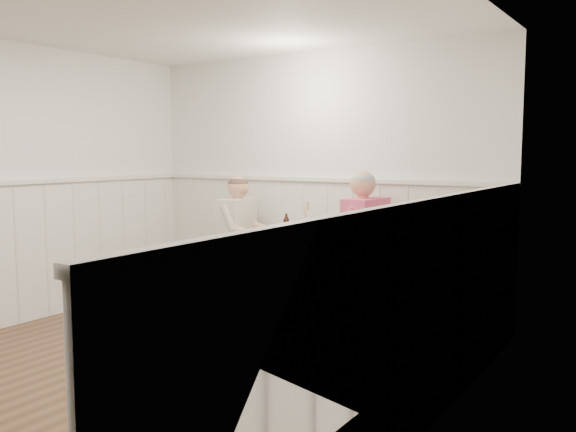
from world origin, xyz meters
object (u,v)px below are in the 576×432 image
at_px(dining_table, 299,251).
at_px(man_in_pink, 361,261).
at_px(chair_right, 375,276).
at_px(chair_left, 241,257).
at_px(beer_bottle, 286,226).
at_px(diner_cream, 240,251).
at_px(grass_vase, 305,220).

bearing_deg(dining_table, man_in_pink, -0.30).
bearing_deg(chair_right, dining_table, -176.50).
height_order(chair_left, beer_bottle, beer_bottle).
relative_size(dining_table, beer_bottle, 3.80).
relative_size(dining_table, diner_cream, 0.61).
bearing_deg(chair_right, beer_bottle, 171.83).
height_order(chair_right, beer_bottle, beer_bottle).
distance_m(dining_table, chair_left, 0.75).
distance_m(chair_left, grass_vase, 0.80).
bearing_deg(grass_vase, man_in_pink, -17.82).
bearing_deg(beer_bottle, man_in_pink, -12.21).
height_order(man_in_pink, beer_bottle, man_in_pink).
bearing_deg(beer_bottle, chair_left, -158.54).
relative_size(chair_right, diner_cream, 0.63).
relative_size(man_in_pink, diner_cream, 1.05).
distance_m(chair_left, beer_bottle, 0.59).
bearing_deg(diner_cream, chair_right, 3.38).
bearing_deg(grass_vase, diner_cream, -156.10).
bearing_deg(beer_bottle, grass_vase, 9.40).
relative_size(chair_right, grass_vase, 2.31).
xyz_separation_m(chair_right, beer_bottle, (-1.07, 0.15, 0.38)).
bearing_deg(beer_bottle, dining_table, -35.47).
bearing_deg(chair_left, chair_right, 0.93).
bearing_deg(grass_vase, dining_table, -71.64).
relative_size(dining_table, man_in_pink, 0.58).
distance_m(chair_left, diner_cream, 0.10).
bearing_deg(grass_vase, chair_right, -12.23).
distance_m(diner_cream, grass_vase, 0.76).
bearing_deg(man_in_pink, chair_left, 178.90).
bearing_deg(diner_cream, grass_vase, 23.90).
distance_m(chair_right, diner_cream, 1.49).
bearing_deg(dining_table, chair_right, 3.50).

